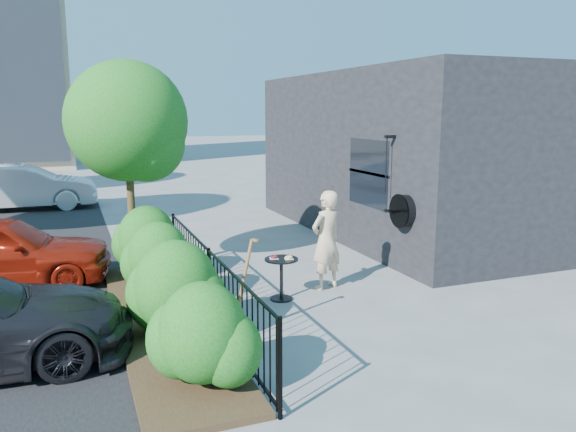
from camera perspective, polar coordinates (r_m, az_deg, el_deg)
name	(u,v)px	position (r m, az deg, el deg)	size (l,w,h in m)	color
ground	(302,306)	(9.11, 1.45, -9.16)	(120.00, 120.00, 0.00)	gray
shop_building	(429,153)	(15.25, 14.17, 6.25)	(6.22, 9.00, 4.00)	black
fence	(210,283)	(8.49, -7.98, -6.76)	(0.05, 6.05, 1.10)	black
planting_bed	(163,322)	(8.54, -12.53, -10.52)	(1.30, 6.00, 0.08)	#382616
shrubs	(167,276)	(8.44, -12.15, -6.03)	(1.10, 5.60, 1.24)	#155C1A
patio_tree	(131,129)	(10.71, -15.65, 8.54)	(2.20, 2.20, 3.94)	#3F2B19
cafe_table	(281,271)	(9.28, -0.67, -5.63)	(0.56, 0.56, 0.75)	black
woman	(326,240)	(9.79, 3.92, -2.45)	(0.64, 0.42, 1.74)	beige
shovel	(240,293)	(7.80, -4.85, -7.85)	(0.47, 0.18, 1.40)	brown
car_silver	(25,187)	(19.52, -25.19, 2.65)	(1.50, 4.31, 1.42)	silver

